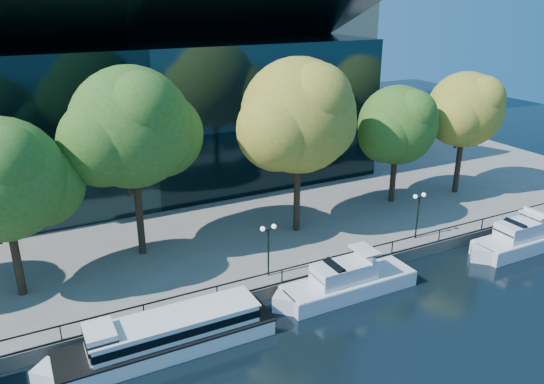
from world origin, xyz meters
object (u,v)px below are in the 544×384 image
cruiser_far (519,239)px  lamp_1 (268,239)px  tree_3 (301,118)px  tree_4 (399,127)px  lamp_2 (419,205)px  tree_2 (134,130)px  tour_boat (163,335)px  tree_1 (5,182)px  cruiser_near (344,282)px  tree_5 (467,111)px

cruiser_far → lamp_1: lamp_1 is taller
tree_3 → tree_4: 12.22m
tree_3 → lamp_2: size_ratio=3.70×
tree_2 → cruiser_far: bearing=-22.8°
lamp_1 → tree_4: bearing=23.4°
tour_boat → tree_1: 14.12m
lamp_2 → cruiser_near: bearing=-160.6°
cruiser_near → tree_4: (13.49, 11.11, 7.57)m
lamp_1 → tree_2: bearing=132.5°
tree_1 → tree_4: size_ratio=1.07×
lamp_1 → lamp_2: (14.00, 0.00, 0.00)m
tree_2 → lamp_1: tree_2 is taller
cruiser_far → tree_5: (4.03, 11.09, 8.45)m
lamp_2 → tree_3: bearing=142.8°
tour_boat → tree_4: 30.28m
tree_1 → lamp_2: 31.02m
lamp_2 → tree_1: bearing=169.8°
tree_5 → cruiser_near: bearing=-154.3°
tree_4 → lamp_2: size_ratio=2.86×
cruiser_far → lamp_1: bearing=168.8°
tree_1 → lamp_1: bearing=-18.7°
tour_boat → cruiser_far: (30.63, -0.45, -0.10)m
lamp_2 → cruiser_far: bearing=-29.4°
tree_3 → lamp_2: 12.19m
tour_boat → tree_1: size_ratio=1.17×
cruiser_far → lamp_2: bearing=150.6°
cruiser_far → tree_1: size_ratio=0.83×
cruiser_near → tree_1: (-20.51, 8.80, 8.17)m
cruiser_near → tree_1: size_ratio=0.91×
lamp_1 → cruiser_near: bearing=-37.3°
cruiser_near → tree_4: 19.05m
tree_3 → lamp_1: size_ratio=3.70×
tour_boat → tree_2: tree_2 is taller
tree_4 → tree_5: (7.68, -0.93, 0.93)m
tour_boat → tree_2: 15.38m
tree_1 → lamp_2: (30.10, -5.43, -5.21)m
tree_2 → tree_3: 13.28m
tree_1 → lamp_1: size_ratio=3.07×
cruiser_near → tree_1: 23.77m
tour_boat → cruiser_far: size_ratio=1.41×
tour_boat → lamp_2: (23.07, 3.82, 2.82)m
tree_1 → tree_3: tree_3 is taller
lamp_2 → tour_boat: bearing=-170.6°
lamp_1 → tree_3: bearing=45.0°
tour_boat → tree_4: (26.98, 11.56, 7.42)m
cruiser_near → tour_boat: bearing=-178.1°
tree_1 → tree_3: 22.22m
lamp_1 → tree_5: bearing=14.9°
cruiser_near → cruiser_far: (17.14, -0.90, 0.05)m
cruiser_far → tree_2: (-28.68, 12.04, 10.01)m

